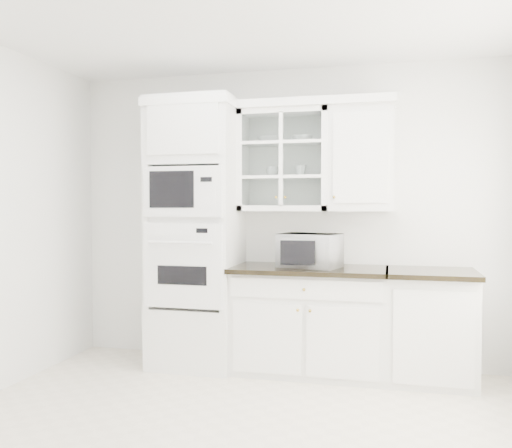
# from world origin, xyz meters

# --- Properties ---
(ground) EXTENTS (4.00, 3.50, 0.01)m
(ground) POSITION_xyz_m (0.00, 0.00, 0.01)
(ground) COLOR beige
(ground) RESTS_ON ground
(room_shell) EXTENTS (4.00, 3.50, 2.70)m
(room_shell) POSITION_xyz_m (0.00, 0.43, 1.78)
(room_shell) COLOR white
(room_shell) RESTS_ON ground
(oven_column) EXTENTS (0.76, 0.68, 2.40)m
(oven_column) POSITION_xyz_m (-0.75, 1.42, 1.20)
(oven_column) COLOR white
(oven_column) RESTS_ON ground
(base_cabinet_run) EXTENTS (1.32, 0.67, 0.92)m
(base_cabinet_run) POSITION_xyz_m (0.28, 1.45, 0.46)
(base_cabinet_run) COLOR white
(base_cabinet_run) RESTS_ON ground
(extra_base_cabinet) EXTENTS (0.72, 0.67, 0.92)m
(extra_base_cabinet) POSITION_xyz_m (1.28, 1.45, 0.46)
(extra_base_cabinet) COLOR white
(extra_base_cabinet) RESTS_ON ground
(upper_cabinet_glass) EXTENTS (0.80, 0.33, 0.90)m
(upper_cabinet_glass) POSITION_xyz_m (0.03, 1.58, 1.85)
(upper_cabinet_glass) COLOR white
(upper_cabinet_glass) RESTS_ON room_shell
(upper_cabinet_solid) EXTENTS (0.55, 0.33, 0.90)m
(upper_cabinet_solid) POSITION_xyz_m (0.71, 1.58, 1.85)
(upper_cabinet_solid) COLOR white
(upper_cabinet_solid) RESTS_ON room_shell
(crown_molding) EXTENTS (2.14, 0.38, 0.07)m
(crown_molding) POSITION_xyz_m (-0.07, 1.56, 2.33)
(crown_molding) COLOR white
(crown_molding) RESTS_ON room_shell
(countertop_microwave) EXTENTS (0.58, 0.52, 0.29)m
(countertop_microwave) POSITION_xyz_m (0.29, 1.43, 1.06)
(countertop_microwave) COLOR white
(countertop_microwave) RESTS_ON base_cabinet_run
(bowl_a) EXTENTS (0.30, 0.30, 0.06)m
(bowl_a) POSITION_xyz_m (-0.10, 1.60, 2.04)
(bowl_a) COLOR white
(bowl_a) RESTS_ON upper_cabinet_glass
(bowl_b) EXTENTS (0.23, 0.23, 0.06)m
(bowl_b) POSITION_xyz_m (0.19, 1.58, 2.04)
(bowl_b) COLOR white
(bowl_b) RESTS_ON upper_cabinet_glass
(cup_a) EXTENTS (0.13, 0.13, 0.09)m
(cup_a) POSITION_xyz_m (-0.08, 1.60, 1.75)
(cup_a) COLOR white
(cup_a) RESTS_ON upper_cabinet_glass
(cup_b) EXTENTS (0.13, 0.13, 0.10)m
(cup_b) POSITION_xyz_m (0.18, 1.58, 1.76)
(cup_b) COLOR white
(cup_b) RESTS_ON upper_cabinet_glass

